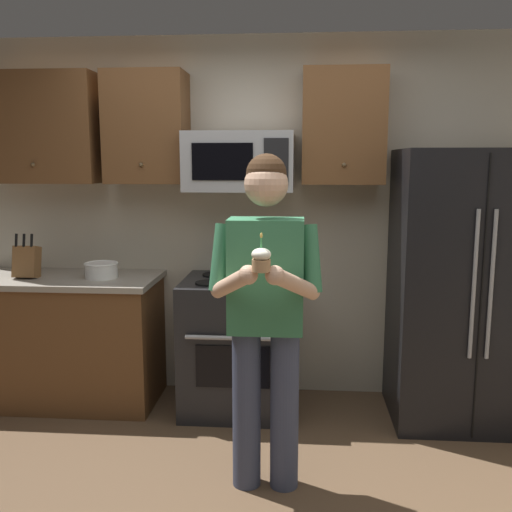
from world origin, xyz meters
The scene contains 10 objects.
wall_back centered at (0.00, 1.75, 1.30)m, with size 4.40×0.10×2.60m, color #B7AD99.
oven_range centered at (-0.15, 1.36, 0.46)m, with size 0.76×0.70×0.93m.
microwave centered at (-0.15, 1.48, 1.72)m, with size 0.74×0.41×0.40m.
refrigerator centered at (1.35, 1.32, 0.90)m, with size 0.90×0.75×1.80m.
cabinet_row_upper centered at (-0.72, 1.53, 1.95)m, with size 2.78×0.36×0.76m.
counter_left centered at (-1.45, 1.38, 0.46)m, with size 1.44×0.66×0.92m.
knife_block centered at (-1.63, 1.33, 1.03)m, with size 0.16×0.15×0.32m.
bowl_large_white centered at (-1.11, 1.36, 0.98)m, with size 0.23×0.23×0.11m.
person centered at (0.10, 0.38, 1.00)m, with size 0.60×0.48×1.76m.
cupcake centered at (0.10, 0.05, 1.29)m, with size 0.09×0.09×0.17m.
Camera 1 is at (0.28, -2.43, 1.72)m, focal length 39.95 mm.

